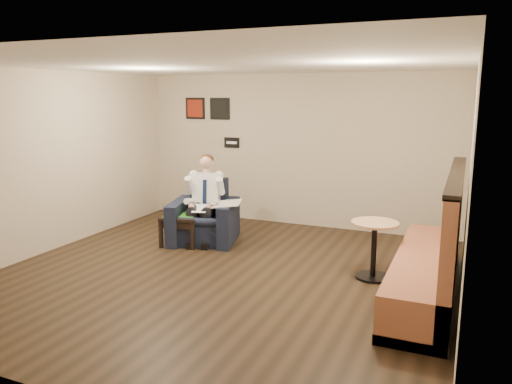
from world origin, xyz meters
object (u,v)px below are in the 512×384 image
at_px(smartphone, 189,212).
at_px(cafe_table, 374,250).
at_px(coffee_mug, 196,211).
at_px(banquette, 427,236).
at_px(seated_man, 202,203).
at_px(armchair, 204,212).
at_px(green_folder, 180,215).
at_px(side_table, 183,229).

relative_size(smartphone, cafe_table, 0.20).
distance_m(coffee_mug, banquette, 3.78).
bearing_deg(smartphone, seated_man, -6.92).
relative_size(armchair, smartphone, 6.78).
xyz_separation_m(green_folder, cafe_table, (3.19, -0.30, -0.11)).
xyz_separation_m(green_folder, coffee_mug, (0.20, 0.19, 0.05)).
relative_size(armchair, coffee_mug, 10.00).
bearing_deg(armchair, seated_man, -90.00).
height_order(armchair, cafe_table, armchair).
xyz_separation_m(green_folder, smartphone, (0.05, 0.21, -0.00)).
bearing_deg(side_table, armchair, 49.17).
height_order(banquette, cafe_table, banquette).
bearing_deg(seated_man, armchair, 90.00).
distance_m(armchair, cafe_table, 2.98).
relative_size(side_table, banquette, 0.20).
xyz_separation_m(armchair, coffee_mug, (-0.08, -0.12, 0.04)).
xyz_separation_m(seated_man, cafe_table, (2.88, -0.49, -0.30)).
distance_m(side_table, coffee_mug, 0.38).
height_order(coffee_mug, banquette, banquette).
bearing_deg(side_table, coffee_mug, 44.87).
distance_m(smartphone, banquette, 3.93).
bearing_deg(cafe_table, seated_man, 170.38).
relative_size(green_folder, coffee_mug, 4.74).
distance_m(coffee_mug, smartphone, 0.16).
bearing_deg(green_folder, cafe_table, -5.45).
relative_size(side_table, coffee_mug, 5.79).
bearing_deg(green_folder, seated_man, 30.96).
height_order(side_table, cafe_table, cafe_table).
bearing_deg(seated_man, cafe_table, -24.78).
relative_size(armchair, side_table, 1.73).
height_order(smartphone, cafe_table, cafe_table).
relative_size(seated_man, side_table, 2.29).
xyz_separation_m(seated_man, coffee_mug, (-0.11, 0.01, -0.14)).
relative_size(seated_man, coffee_mug, 13.26).
distance_m(side_table, banquette, 3.94).
relative_size(seated_man, smartphone, 9.00).
relative_size(armchair, green_folder, 2.11).
height_order(armchair, side_table, armchair).
bearing_deg(smartphone, green_folder, -103.96).
relative_size(green_folder, smartphone, 3.21).
xyz_separation_m(coffee_mug, banquette, (3.68, -0.86, 0.22)).
xyz_separation_m(side_table, smartphone, (0.02, 0.18, 0.25)).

